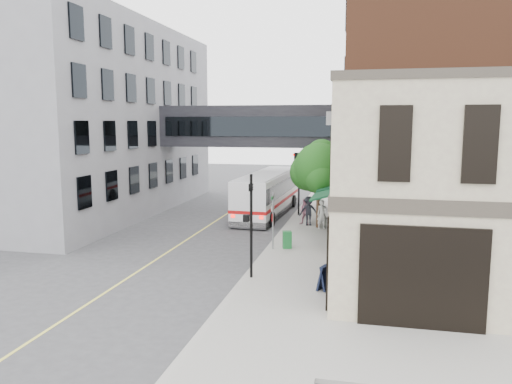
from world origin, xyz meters
The scene contains 17 objects.
ground centered at (0.00, 0.00, 0.00)m, with size 120.00×120.00×0.00m, color #38383A.
sidewalk_main centered at (2.00, 14.00, 0.07)m, with size 4.00×60.00×0.15m, color gray.
corner_building centered at (8.97, 2.00, 4.21)m, with size 10.19×8.12×8.45m.
brick_building centered at (9.98, 15.00, 6.99)m, with size 13.76×18.00×14.00m.
opposite_building centered at (-17.00, 16.00, 7.00)m, with size 14.00×24.00×14.00m, color slate.
skyway_bridge centered at (-3.00, 18.00, 6.50)m, with size 14.00×3.18×3.00m.
traffic_signal_near centered at (0.37, 2.00, 2.98)m, with size 0.44×0.22×4.60m.
traffic_signal_far centered at (0.26, 17.00, 3.34)m, with size 0.53×0.28×4.50m.
street_sign_pole centered at (0.39, 7.00, 1.93)m, with size 0.08×0.75×3.00m.
street_tree centered at (2.19, 13.22, 3.91)m, with size 3.80×3.20×5.60m.
lane_marking centered at (-5.00, 10.00, 0.01)m, with size 0.12×40.00×0.01m, color #D8CC4C.
bus centered at (-1.97, 17.39, 1.71)m, with size 3.07×11.43×3.05m.
pedestrian_a centered at (2.48, 12.62, 1.08)m, with size 0.67×0.44×1.85m, color silver.
pedestrian_b centered at (1.31, 13.70, 1.01)m, with size 0.83×0.65×1.72m, color #C07C92.
pedestrian_c centered at (1.53, 13.52, 1.10)m, with size 1.22×0.70×1.89m, color black.
newspaper_box centered at (1.11, 7.31, 0.61)m, with size 0.46×0.41×0.92m, color #16632A.
sandwich_board centered at (3.60, 1.03, 0.65)m, with size 0.36×0.56×1.01m, color black.
Camera 1 is at (5.18, -18.34, 6.84)m, focal length 35.00 mm.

